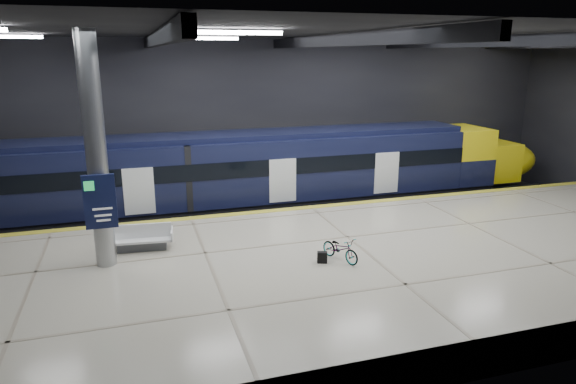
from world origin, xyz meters
name	(u,v)px	position (x,y,z in m)	size (l,w,h in m)	color
ground	(336,256)	(0.00, 0.00, 0.00)	(30.00, 30.00, 0.00)	black
room_shell	(340,101)	(0.00, 0.00, 5.72)	(30.10, 16.10, 8.05)	black
platform	(366,268)	(0.00, -2.50, 0.55)	(30.00, 11.00, 1.10)	#B6AE9A
safety_strip	(311,207)	(0.00, 2.75, 1.11)	(30.00, 0.40, 0.01)	gold
rails	(292,212)	(0.00, 5.50, 0.08)	(30.00, 1.52, 0.16)	gray
train	(248,174)	(-2.06, 5.50, 2.06)	(29.40, 2.84, 3.79)	black
bench	(142,240)	(-6.92, -0.08, 1.41)	(2.07, 1.03, 0.88)	#595B60
bicycle	(340,249)	(-1.08, -2.87, 1.48)	(0.51, 1.46, 0.77)	#99999E
pannier_bag	(322,257)	(-1.68, -2.87, 1.28)	(0.30, 0.18, 0.35)	black
info_column	(96,156)	(-8.00, -1.03, 4.46)	(0.90, 0.78, 6.90)	#9EA0A5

